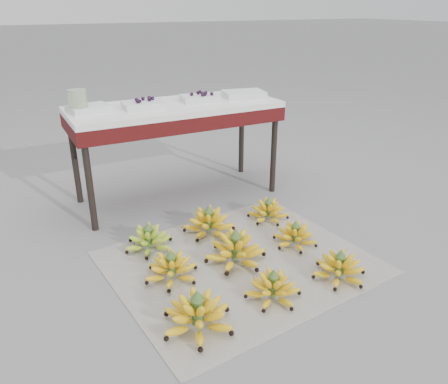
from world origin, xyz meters
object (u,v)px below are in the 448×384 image
vendor_table (175,115)px  glass_jar (78,102)px  bunch_mid_center (235,250)px  bunch_mid_right (295,236)px  bunch_back_center (209,223)px  tray_far_right (244,94)px  bunch_back_right (268,212)px  bunch_front_right (339,268)px  tray_far_left (89,109)px  bunch_front_center (273,288)px  bunch_mid_left (171,269)px  tray_right (200,98)px  tray_left (143,105)px  newspaper_mat (240,262)px  bunch_back_left (149,240)px  bunch_front_left (198,315)px

vendor_table → glass_jar: size_ratio=9.87×
bunch_mid_center → glass_jar: 1.25m
bunch_mid_right → bunch_back_center: bunch_back_center is taller
vendor_table → tray_far_right: (0.49, -0.02, 0.09)m
bunch_mid_right → bunch_back_right: bearing=101.8°
bunch_mid_center → tray_far_right: size_ratio=1.29×
bunch_front_right → tray_far_left: bearing=146.2°
bunch_mid_right → bunch_back_right: 0.33m
bunch_front_center → bunch_front_right: size_ratio=0.92×
bunch_mid_left → tray_right: size_ratio=1.17×
bunch_back_center → vendor_table: (0.05, 0.58, 0.50)m
bunch_mid_center → tray_far_left: (-0.46, 0.95, 0.59)m
tray_left → glass_jar: size_ratio=1.82×
bunch_mid_right → bunch_back_center: 0.49m
bunch_mid_left → glass_jar: size_ratio=2.26×
bunch_mid_right → vendor_table: vendor_table is taller
tray_right → glass_jar: glass_jar is taller
newspaper_mat → tray_far_left: bearing=116.3°
newspaper_mat → bunch_back_left: bunch_back_left is taller
bunch_back_center → newspaper_mat: bearing=-64.9°
bunch_mid_right → tray_far_right: size_ratio=0.99×
tray_left → tray_far_left: bearing=169.5°
tray_far_left → bunch_front_left: bearing=-86.4°
bunch_front_left → bunch_mid_left: size_ratio=1.06×
bunch_front_right → newspaper_mat: bearing=159.5°
bunch_mid_left → tray_left: bearing=88.3°
bunch_mid_left → bunch_back_center: bearing=53.2°
tray_left → tray_far_right: bearing=0.2°
tray_far_left → tray_left: tray_left is taller
bunch_front_left → tray_far_right: (0.94, 1.27, 0.59)m
tray_left → glass_jar: 0.38m
vendor_table → tray_far_left: bearing=175.9°
bunch_back_left → glass_jar: bearing=128.5°
tray_far_right → tray_right: bearing=175.5°
bunch_mid_right → tray_far_left: (-0.84, 0.95, 0.60)m
bunch_back_left → tray_left: bearing=93.5°
tray_far_left → vendor_table: bearing=-4.1°
newspaper_mat → bunch_front_left: (-0.40, -0.35, 0.07)m
vendor_table → tray_right: size_ratio=5.13×
bunch_front_right → bunch_mid_center: 0.52m
newspaper_mat → vendor_table: vendor_table is taller
newspaper_mat → bunch_front_right: size_ratio=3.67×
tray_right → bunch_back_center: bearing=-111.4°
bunch_front_left → tray_left: bearing=75.4°
bunch_mid_left → vendor_table: bearing=76.4°
newspaper_mat → bunch_front_right: 0.50m
newspaper_mat → bunch_front_right: (0.35, -0.34, 0.06)m
bunch_back_left → newspaper_mat: bearing=-20.3°
newspaper_mat → tray_far_right: tray_far_right is taller
bunch_front_left → newspaper_mat: bearing=37.1°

